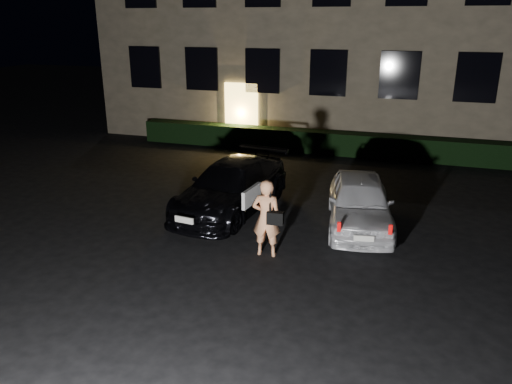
% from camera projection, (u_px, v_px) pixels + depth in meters
% --- Properties ---
extents(ground, '(80.00, 80.00, 0.00)m').
position_uv_depth(ground, '(224.00, 279.00, 9.97)').
color(ground, black).
rests_on(ground, ground).
extents(hedge, '(15.00, 0.70, 0.85)m').
position_uv_depth(hedge, '(323.00, 142.00, 19.27)').
color(hedge, black).
rests_on(hedge, ground).
extents(sedan, '(2.37, 4.76, 1.32)m').
position_uv_depth(sedan, '(231.00, 187.00, 13.41)').
color(sedan, black).
rests_on(sedan, ground).
extents(hatch, '(2.15, 4.00, 1.29)m').
position_uv_depth(hatch, '(360.00, 202.00, 12.35)').
color(hatch, silver).
rests_on(hatch, ground).
extents(man, '(0.74, 0.47, 1.74)m').
position_uv_depth(man, '(267.00, 218.00, 10.75)').
color(man, '#FBA46F').
rests_on(man, ground).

